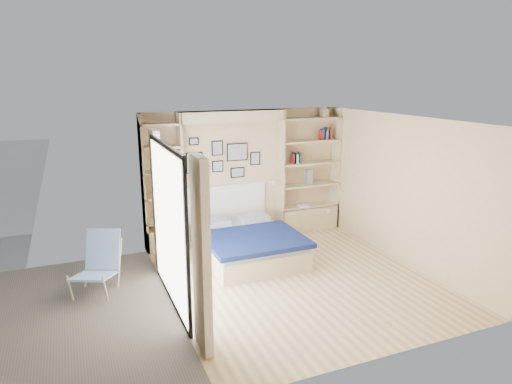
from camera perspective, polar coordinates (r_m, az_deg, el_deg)
name	(u,v)px	position (r m, az deg, el deg)	size (l,w,h in m)	color
ground	(296,278)	(7.39, 4.98, -10.69)	(4.50, 4.50, 0.00)	#DCBA88
room_shell	(239,193)	(8.19, -2.16, -0.12)	(4.50, 4.50, 4.50)	#D3B385
bed	(247,243)	(8.05, -1.13, -6.42)	(1.64, 2.16, 1.07)	#D7C289
photo_gallery	(222,158)	(8.71, -4.22, 4.26)	(1.48, 0.02, 0.82)	black
reading_lamps	(234,186)	(8.65, -2.74, 0.82)	(1.92, 0.12, 0.15)	silver
shelf_decor	(298,150)	(9.14, 5.26, 5.27)	(3.51, 0.23, 2.03)	#A51E1E
deck	(48,324)	(6.71, -24.57, -14.78)	(3.20, 4.00, 0.05)	#6A5D4E
deck_chair	(98,263)	(7.21, -19.13, -8.41)	(0.85, 1.02, 0.89)	tan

